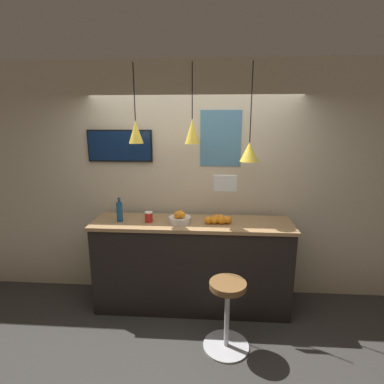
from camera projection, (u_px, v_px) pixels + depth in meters
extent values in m
plane|color=#33302D|center=(187.00, 347.00, 2.99)|extent=(14.00, 14.00, 0.00)
cube|color=beige|center=(194.00, 183.00, 3.73)|extent=(8.00, 0.06, 2.90)
cube|color=black|center=(192.00, 266.00, 3.56)|extent=(2.25, 0.54, 1.04)
cube|color=#99754C|center=(192.00, 223.00, 3.43)|extent=(2.29, 0.58, 0.04)
cylinder|color=#B7B7BC|center=(226.00, 345.00, 3.00)|extent=(0.46, 0.46, 0.02)
cylinder|color=#B7B7BC|center=(227.00, 317.00, 2.93)|extent=(0.05, 0.05, 0.63)
cylinder|color=brown|center=(228.00, 285.00, 2.84)|extent=(0.35, 0.35, 0.06)
cylinder|color=beige|center=(180.00, 220.00, 3.39)|extent=(0.25, 0.25, 0.07)
sphere|color=orange|center=(180.00, 214.00, 3.37)|extent=(0.08, 0.08, 0.08)
sphere|color=orange|center=(177.00, 215.00, 3.32)|extent=(0.08, 0.08, 0.08)
sphere|color=orange|center=(182.00, 215.00, 3.33)|extent=(0.07, 0.07, 0.07)
sphere|color=orange|center=(217.00, 218.00, 3.45)|extent=(0.07, 0.07, 0.07)
sphere|color=orange|center=(215.00, 220.00, 3.35)|extent=(0.09, 0.09, 0.09)
sphere|color=orange|center=(223.00, 220.00, 3.35)|extent=(0.08, 0.08, 0.08)
sphere|color=orange|center=(214.00, 221.00, 3.35)|extent=(0.07, 0.07, 0.07)
sphere|color=orange|center=(211.00, 220.00, 3.38)|extent=(0.07, 0.07, 0.07)
sphere|color=orange|center=(228.00, 220.00, 3.35)|extent=(0.09, 0.09, 0.09)
sphere|color=orange|center=(208.00, 220.00, 3.35)|extent=(0.08, 0.08, 0.08)
sphere|color=orange|center=(221.00, 218.00, 3.44)|extent=(0.07, 0.07, 0.07)
sphere|color=orange|center=(216.00, 217.00, 3.46)|extent=(0.07, 0.07, 0.07)
sphere|color=orange|center=(221.00, 220.00, 3.34)|extent=(0.09, 0.09, 0.09)
sphere|color=orange|center=(220.00, 220.00, 3.36)|extent=(0.08, 0.08, 0.08)
sphere|color=orange|center=(226.00, 220.00, 3.37)|extent=(0.08, 0.08, 0.08)
sphere|color=orange|center=(221.00, 218.00, 3.44)|extent=(0.08, 0.08, 0.08)
cylinder|color=navy|center=(120.00, 212.00, 3.42)|extent=(0.07, 0.07, 0.22)
cylinder|color=navy|center=(119.00, 200.00, 3.39)|extent=(0.03, 0.03, 0.06)
cylinder|color=red|center=(149.00, 217.00, 3.41)|extent=(0.09, 0.09, 0.11)
cylinder|color=white|center=(149.00, 212.00, 3.40)|extent=(0.09, 0.09, 0.01)
cylinder|color=black|center=(134.00, 92.00, 3.17)|extent=(0.01, 0.01, 0.59)
cone|color=gold|center=(136.00, 132.00, 3.27)|extent=(0.16, 0.16, 0.24)
sphere|color=#F9EFCC|center=(136.00, 142.00, 3.29)|extent=(0.04, 0.04, 0.04)
cylinder|color=black|center=(192.00, 91.00, 3.13)|extent=(0.01, 0.01, 0.58)
cone|color=gold|center=(192.00, 131.00, 3.23)|extent=(0.16, 0.16, 0.26)
sphere|color=#F9EFCC|center=(192.00, 142.00, 3.25)|extent=(0.04, 0.04, 0.04)
cylinder|color=black|center=(251.00, 103.00, 3.11)|extent=(0.01, 0.01, 0.82)
cone|color=gold|center=(249.00, 152.00, 3.23)|extent=(0.20, 0.20, 0.21)
sphere|color=#F9EFCC|center=(249.00, 160.00, 3.25)|extent=(0.04, 0.04, 0.04)
cube|color=black|center=(120.00, 146.00, 3.63)|extent=(0.79, 0.04, 0.38)
cube|color=#0F2347|center=(119.00, 146.00, 3.62)|extent=(0.76, 0.01, 0.35)
cube|color=white|center=(225.00, 183.00, 3.08)|extent=(0.24, 0.01, 0.17)
cube|color=teal|center=(221.00, 139.00, 3.54)|extent=(0.48, 0.01, 0.66)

